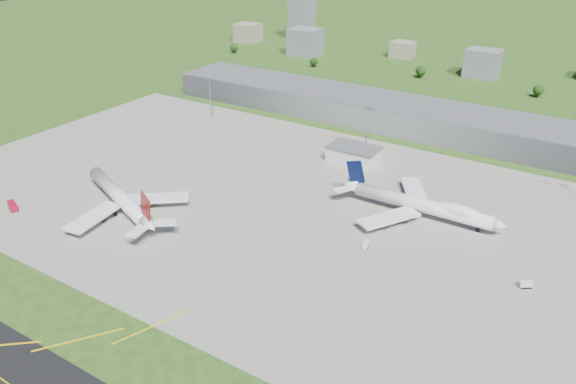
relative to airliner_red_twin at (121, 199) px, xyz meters
The scene contains 21 objects.
ground 163.49m from the airliner_red_twin, 70.90° to the left, with size 1400.00×1400.00×0.00m, color #274916.
apron 77.65m from the airliner_red_twin, 34.98° to the left, with size 360.00×190.00×0.08m, color gray.
terminal 177.65m from the airliner_red_twin, 72.48° to the left, with size 300.00×42.00×15.00m, color slate.
ops_building 122.19m from the airliner_red_twin, 58.70° to the left, with size 26.00×16.00×8.00m, color silver.
mast_west 128.74m from the airliner_red_twin, 111.29° to the left, with size 3.50×2.00×25.90m.
mast_center 135.78m from the airliner_red_twin, 62.01° to the left, with size 3.50×2.00×25.90m.
airliner_red_twin is the anchor object (origin of this frame).
airliner_blue_quad 133.03m from the airliner_red_twin, 29.81° to the left, with size 74.93×58.95×19.62m.
fire_truck 49.47m from the airliner_red_twin, 147.41° to the right, with size 8.19×5.48×3.42m.
tug_yellow 17.25m from the airliner_red_twin, 63.54° to the left, with size 4.51×3.56×1.93m.
van_white_near 110.36m from the airliner_red_twin, 15.65° to the left, with size 2.84×5.08×2.46m.
van_white_far 169.69m from the airliner_red_twin, 12.30° to the left, with size 5.21×4.53×2.48m.
bldg_far_w 364.67m from the airliner_red_twin, 117.17° to the left, with size 24.00×20.00×18.00m, color gray.
bldg_w 316.53m from the airliner_red_twin, 105.87° to the left, with size 28.00×22.00×24.00m, color slate.
bldg_cw 344.47m from the airliner_red_twin, 91.09° to the left, with size 20.00×18.00×14.00m, color gray.
bldg_c 322.92m from the airliner_red_twin, 76.85° to the left, with size 26.00×20.00×22.00m, color slate.
bldg_tall_w 386.10m from the airliner_red_twin, 109.15° to the left, with size 22.00×20.00×44.00m, color slate.
tree_far_w 311.08m from the airliner_red_twin, 118.10° to the left, with size 7.20×7.20×8.80m.
tree_w 275.27m from the airliner_red_twin, 101.85° to the left, with size 6.75×6.75×8.25m.
tree_c 286.37m from the airliner_red_twin, 83.29° to the left, with size 8.10×8.10×9.90m.
tree_e 305.47m from the airliner_red_twin, 66.16° to the left, with size 7.65×7.65×9.35m.
Camera 1 is at (128.53, -151.90, 120.44)m, focal length 35.00 mm.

